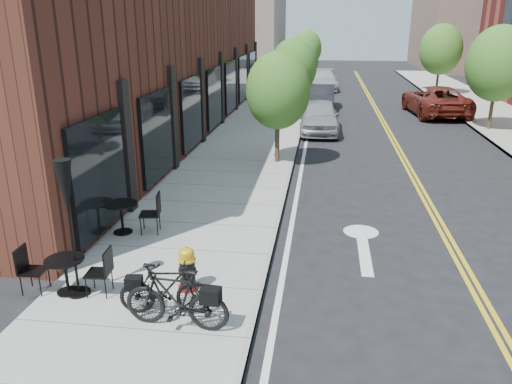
{
  "coord_description": "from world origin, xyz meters",
  "views": [
    {
      "loc": [
        0.97,
        -8.1,
        4.85
      ],
      "look_at": [
        -0.54,
        3.01,
        1.0
      ],
      "focal_mm": 35.0,
      "sensor_mm": 36.0,
      "label": 1
    }
  ],
  "objects_px": {
    "parked_car_b": "(321,97)",
    "bistro_set_b": "(66,271)",
    "parked_car_far": "(435,100)",
    "bicycle_left": "(176,298)",
    "parked_car_a": "(320,116)",
    "bicycle_right": "(165,289)",
    "bistro_set_c": "(122,214)",
    "fire_hydrant": "(187,269)",
    "patio_umbrella": "(67,200)",
    "parked_car_c": "(323,80)"
  },
  "relations": [
    {
      "from": "bicycle_right",
      "to": "parked_car_far",
      "type": "xyz_separation_m",
      "value": [
        8.48,
        21.07,
        0.2
      ]
    },
    {
      "from": "bistro_set_c",
      "to": "bistro_set_b",
      "type": "bearing_deg",
      "value": -98.88
    },
    {
      "from": "bistro_set_c",
      "to": "parked_car_c",
      "type": "distance_m",
      "value": 28.09
    },
    {
      "from": "bistro_set_b",
      "to": "patio_umbrella",
      "type": "relative_size",
      "value": 0.65
    },
    {
      "from": "parked_car_far",
      "to": "parked_car_a",
      "type": "bearing_deg",
      "value": 35.72
    },
    {
      "from": "bistro_set_b",
      "to": "parked_car_c",
      "type": "xyz_separation_m",
      "value": [
        4.38,
        30.5,
        0.15
      ]
    },
    {
      "from": "bistro_set_c",
      "to": "patio_umbrella",
      "type": "distance_m",
      "value": 3.1
    },
    {
      "from": "bicycle_left",
      "to": "fire_hydrant",
      "type": "bearing_deg",
      "value": -168.48
    },
    {
      "from": "bicycle_right",
      "to": "parked_car_far",
      "type": "relative_size",
      "value": 0.28
    },
    {
      "from": "bistro_set_b",
      "to": "bicycle_left",
      "type": "bearing_deg",
      "value": -22.88
    },
    {
      "from": "bistro_set_b",
      "to": "parked_car_b",
      "type": "relative_size",
      "value": 0.4
    },
    {
      "from": "patio_umbrella",
      "to": "parked_car_c",
      "type": "bearing_deg",
      "value": 82.22
    },
    {
      "from": "parked_car_b",
      "to": "parked_car_c",
      "type": "height_order",
      "value": "parked_car_c"
    },
    {
      "from": "parked_car_c",
      "to": "parked_car_far",
      "type": "distance_m",
      "value": 11.59
    },
    {
      "from": "parked_car_b",
      "to": "parked_car_a",
      "type": "bearing_deg",
      "value": -88.1
    },
    {
      "from": "parked_car_b",
      "to": "bistro_set_c",
      "type": "bearing_deg",
      "value": -101.09
    },
    {
      "from": "parked_car_b",
      "to": "parked_car_c",
      "type": "relative_size",
      "value": 0.84
    },
    {
      "from": "parked_car_far",
      "to": "bistro_set_b",
      "type": "bearing_deg",
      "value": 57.42
    },
    {
      "from": "parked_car_a",
      "to": "parked_car_c",
      "type": "relative_size",
      "value": 0.88
    },
    {
      "from": "patio_umbrella",
      "to": "parked_car_b",
      "type": "distance_m",
      "value": 22.27
    },
    {
      "from": "fire_hydrant",
      "to": "bicycle_right",
      "type": "relative_size",
      "value": 0.55
    },
    {
      "from": "parked_car_c",
      "to": "bicycle_right",
      "type": "bearing_deg",
      "value": -96.8
    },
    {
      "from": "fire_hydrant",
      "to": "bistro_set_b",
      "type": "relative_size",
      "value": 0.52
    },
    {
      "from": "bicycle_right",
      "to": "parked_car_b",
      "type": "distance_m",
      "value": 22.37
    },
    {
      "from": "bicycle_left",
      "to": "bicycle_right",
      "type": "height_order",
      "value": "bicycle_left"
    },
    {
      "from": "patio_umbrella",
      "to": "parked_car_b",
      "type": "xyz_separation_m",
      "value": [
        4.13,
        21.84,
        -1.26
      ]
    },
    {
      "from": "patio_umbrella",
      "to": "parked_car_a",
      "type": "relative_size",
      "value": 0.59
    },
    {
      "from": "patio_umbrella",
      "to": "parked_car_c",
      "type": "relative_size",
      "value": 0.52
    },
    {
      "from": "parked_car_b",
      "to": "bistro_set_b",
      "type": "bearing_deg",
      "value": -99.34
    },
    {
      "from": "bistro_set_b",
      "to": "parked_car_far",
      "type": "bearing_deg",
      "value": 59.18
    },
    {
      "from": "parked_car_far",
      "to": "fire_hydrant",
      "type": "bearing_deg",
      "value": 61.95
    },
    {
      "from": "bicycle_right",
      "to": "parked_car_far",
      "type": "distance_m",
      "value": 22.71
    },
    {
      "from": "fire_hydrant",
      "to": "bicycle_right",
      "type": "bearing_deg",
      "value": -104.91
    },
    {
      "from": "bicycle_right",
      "to": "patio_umbrella",
      "type": "height_order",
      "value": "patio_umbrella"
    },
    {
      "from": "parked_car_far",
      "to": "parked_car_b",
      "type": "bearing_deg",
      "value": -16.55
    },
    {
      "from": "bicycle_right",
      "to": "bistro_set_c",
      "type": "bearing_deg",
      "value": 24.71
    },
    {
      "from": "parked_car_b",
      "to": "parked_car_far",
      "type": "xyz_separation_m",
      "value": [
        6.14,
        -1.18,
        0.1
      ]
    },
    {
      "from": "fire_hydrant",
      "to": "patio_umbrella",
      "type": "bearing_deg",
      "value": -171.96
    },
    {
      "from": "parked_car_far",
      "to": "bistro_set_c",
      "type": "bearing_deg",
      "value": 53.82
    },
    {
      "from": "parked_car_a",
      "to": "parked_car_far",
      "type": "height_order",
      "value": "parked_car_far"
    },
    {
      "from": "parked_car_c",
      "to": "fire_hydrant",
      "type": "bearing_deg",
      "value": -96.64
    },
    {
      "from": "bistro_set_b",
      "to": "patio_umbrella",
      "type": "height_order",
      "value": "patio_umbrella"
    },
    {
      "from": "patio_umbrella",
      "to": "parked_car_a",
      "type": "xyz_separation_m",
      "value": [
        4.13,
        15.25,
        -1.21
      ]
    },
    {
      "from": "parked_car_b",
      "to": "patio_umbrella",
      "type": "bearing_deg",
      "value": -98.8
    },
    {
      "from": "parked_car_c",
      "to": "bicycle_left",
      "type": "bearing_deg",
      "value": -96.19
    },
    {
      "from": "fire_hydrant",
      "to": "parked_car_b",
      "type": "height_order",
      "value": "parked_car_b"
    },
    {
      "from": "bistro_set_b",
      "to": "bistro_set_c",
      "type": "bearing_deg",
      "value": 87.32
    },
    {
      "from": "bistro_set_c",
      "to": "parked_car_a",
      "type": "height_order",
      "value": "parked_car_a"
    },
    {
      "from": "bicycle_right",
      "to": "bistro_set_c",
      "type": "distance_m",
      "value": 3.79
    },
    {
      "from": "parked_car_far",
      "to": "bicycle_left",
      "type": "bearing_deg",
      "value": 63.46
    }
  ]
}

